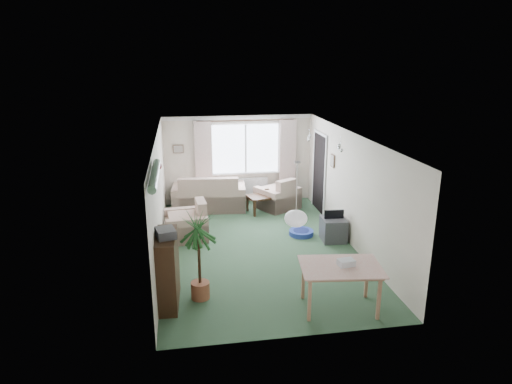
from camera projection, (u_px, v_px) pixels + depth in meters
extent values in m
plane|color=#305036|center=(258.00, 248.00, 9.71)|extent=(6.50, 6.50, 0.00)
cube|color=white|center=(245.00, 149.00, 12.36)|extent=(1.80, 0.03, 1.30)
cube|color=black|center=(246.00, 121.00, 12.06)|extent=(2.60, 0.03, 0.03)
cube|color=beige|center=(203.00, 159.00, 12.15)|extent=(0.45, 0.08, 2.00)
cube|color=beige|center=(287.00, 156.00, 12.52)|extent=(0.45, 0.08, 2.00)
cube|color=white|center=(246.00, 188.00, 12.64)|extent=(1.20, 0.10, 0.55)
cube|color=black|center=(319.00, 173.00, 11.82)|extent=(0.03, 0.95, 2.00)
sphere|color=white|center=(296.00, 218.00, 7.15)|extent=(0.36, 0.36, 0.36)
cylinder|color=#196626|center=(155.00, 175.00, 6.58)|extent=(1.60, 1.60, 0.12)
sphere|color=silver|center=(309.00, 135.00, 10.13)|extent=(0.20, 0.20, 0.20)
sphere|color=silver|center=(340.00, 145.00, 9.04)|extent=(0.20, 0.20, 0.20)
cube|color=brown|center=(178.00, 149.00, 12.06)|extent=(0.28, 0.03, 0.22)
cube|color=brown|center=(333.00, 161.00, 10.71)|extent=(0.03, 0.24, 0.30)
cube|color=beige|center=(209.00, 192.00, 12.04)|extent=(1.97, 1.16, 0.94)
cube|color=beige|center=(277.00, 193.00, 12.11)|extent=(1.27, 1.25, 0.85)
cube|color=beige|center=(186.00, 220.00, 10.14)|extent=(0.97, 1.02, 0.85)
cube|color=black|center=(267.00, 203.00, 11.90)|extent=(1.11, 0.80, 0.45)
cube|color=brown|center=(267.00, 192.00, 11.85)|extent=(0.12, 0.03, 0.16)
cube|color=black|center=(167.00, 270.00, 7.39)|extent=(0.38, 1.00, 1.20)
cube|color=#3C3C42|center=(166.00, 233.00, 7.12)|extent=(0.35, 0.41, 0.14)
cylinder|color=#1E592D|center=(199.00, 255.00, 7.48)|extent=(0.87, 0.87, 1.56)
cube|color=#A58159|center=(340.00, 288.00, 7.29)|extent=(1.26, 0.92, 0.73)
cube|color=silver|center=(346.00, 263.00, 7.18)|extent=(0.27, 0.21, 0.12)
cube|color=#3F3F45|center=(333.00, 229.00, 10.04)|extent=(0.55, 0.59, 0.51)
cylinder|color=navy|center=(301.00, 233.00, 10.38)|extent=(0.65, 0.65, 0.11)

